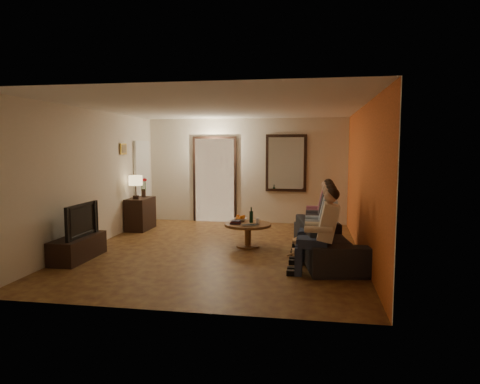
% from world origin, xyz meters
% --- Properties ---
extents(floor, '(5.00, 6.00, 0.01)m').
position_xyz_m(floor, '(0.00, 0.00, 0.00)').
color(floor, '#421B11').
rests_on(floor, ground).
extents(ceiling, '(5.00, 6.00, 0.01)m').
position_xyz_m(ceiling, '(0.00, 0.00, 2.60)').
color(ceiling, white).
rests_on(ceiling, back_wall).
extents(back_wall, '(5.00, 0.02, 2.60)m').
position_xyz_m(back_wall, '(0.00, 3.00, 1.30)').
color(back_wall, beige).
rests_on(back_wall, floor).
extents(front_wall, '(5.00, 0.02, 2.60)m').
position_xyz_m(front_wall, '(0.00, -3.00, 1.30)').
color(front_wall, beige).
rests_on(front_wall, floor).
extents(left_wall, '(0.02, 6.00, 2.60)m').
position_xyz_m(left_wall, '(-2.50, 0.00, 1.30)').
color(left_wall, beige).
rests_on(left_wall, floor).
extents(right_wall, '(0.02, 6.00, 2.60)m').
position_xyz_m(right_wall, '(2.50, 0.00, 1.30)').
color(right_wall, beige).
rests_on(right_wall, floor).
extents(orange_accent, '(0.01, 6.00, 2.60)m').
position_xyz_m(orange_accent, '(2.49, 0.00, 1.30)').
color(orange_accent, '#C05420').
rests_on(orange_accent, right_wall).
extents(kitchen_doorway, '(1.00, 0.06, 2.10)m').
position_xyz_m(kitchen_doorway, '(-0.80, 2.98, 1.05)').
color(kitchen_doorway, '#FFE0A5').
rests_on(kitchen_doorway, floor).
extents(door_trim, '(1.12, 0.04, 2.22)m').
position_xyz_m(door_trim, '(-0.80, 2.97, 1.05)').
color(door_trim, black).
rests_on(door_trim, floor).
extents(fridge_glimpse, '(0.45, 0.03, 1.70)m').
position_xyz_m(fridge_glimpse, '(-0.55, 2.98, 0.90)').
color(fridge_glimpse, silver).
rests_on(fridge_glimpse, floor).
extents(mirror_frame, '(1.00, 0.05, 1.40)m').
position_xyz_m(mirror_frame, '(1.00, 2.96, 1.50)').
color(mirror_frame, black).
rests_on(mirror_frame, back_wall).
extents(mirror_glass, '(0.86, 0.02, 1.26)m').
position_xyz_m(mirror_glass, '(1.00, 2.93, 1.50)').
color(mirror_glass, white).
rests_on(mirror_glass, back_wall).
extents(white_door, '(0.06, 0.85, 2.04)m').
position_xyz_m(white_door, '(-2.46, 2.30, 1.02)').
color(white_door, white).
rests_on(white_door, floor).
extents(framed_art, '(0.03, 0.28, 0.24)m').
position_xyz_m(framed_art, '(-2.47, 1.30, 1.85)').
color(framed_art, '#B28C33').
rests_on(framed_art, left_wall).
extents(art_canvas, '(0.01, 0.22, 0.18)m').
position_xyz_m(art_canvas, '(-2.46, 1.30, 1.85)').
color(art_canvas, brown).
rests_on(art_canvas, left_wall).
extents(dresser, '(0.45, 0.82, 0.73)m').
position_xyz_m(dresser, '(-2.25, 1.63, 0.37)').
color(dresser, black).
rests_on(dresser, floor).
extents(table_lamp, '(0.30, 0.30, 0.54)m').
position_xyz_m(table_lamp, '(-2.25, 1.41, 1.00)').
color(table_lamp, beige).
rests_on(table_lamp, dresser).
extents(flower_vase, '(0.14, 0.14, 0.44)m').
position_xyz_m(flower_vase, '(-2.25, 1.85, 0.95)').
color(flower_vase, '#B1121C').
rests_on(flower_vase, dresser).
extents(tv_stand, '(0.45, 1.17, 0.39)m').
position_xyz_m(tv_stand, '(-2.25, -1.05, 0.20)').
color(tv_stand, black).
rests_on(tv_stand, floor).
extents(tv, '(0.98, 0.13, 0.56)m').
position_xyz_m(tv, '(-2.25, -1.05, 0.67)').
color(tv, black).
rests_on(tv, tv_stand).
extents(sofa, '(2.35, 1.22, 0.66)m').
position_xyz_m(sofa, '(1.91, -0.39, 0.33)').
color(sofa, black).
rests_on(sofa, floor).
extents(person_a, '(0.60, 0.40, 1.20)m').
position_xyz_m(person_a, '(1.81, -1.29, 0.60)').
color(person_a, tan).
rests_on(person_a, sofa).
extents(person_b, '(0.60, 0.40, 1.20)m').
position_xyz_m(person_b, '(1.81, -0.69, 0.60)').
color(person_b, tan).
rests_on(person_b, sofa).
extents(person_c, '(0.60, 0.40, 1.20)m').
position_xyz_m(person_c, '(1.81, -0.09, 0.60)').
color(person_c, tan).
rests_on(person_c, sofa).
extents(person_d, '(0.60, 0.40, 1.20)m').
position_xyz_m(person_d, '(1.81, 0.51, 0.60)').
color(person_d, tan).
rests_on(person_d, sofa).
extents(dog, '(0.60, 0.37, 0.56)m').
position_xyz_m(dog, '(1.57, -0.24, 0.28)').
color(dog, '#9D7948').
rests_on(dog, floor).
extents(coffee_table, '(0.91, 0.91, 0.45)m').
position_xyz_m(coffee_table, '(0.45, 0.33, 0.23)').
color(coffee_table, brown).
rests_on(coffee_table, floor).
extents(bowl, '(0.26, 0.26, 0.06)m').
position_xyz_m(bowl, '(0.27, 0.55, 0.48)').
color(bowl, white).
rests_on(bowl, coffee_table).
extents(oranges, '(0.20, 0.20, 0.08)m').
position_xyz_m(oranges, '(0.27, 0.55, 0.55)').
color(oranges, orange).
rests_on(oranges, bowl).
extents(wine_bottle, '(0.07, 0.07, 0.31)m').
position_xyz_m(wine_bottle, '(0.50, 0.43, 0.60)').
color(wine_bottle, black).
rests_on(wine_bottle, coffee_table).
extents(wine_glass, '(0.06, 0.06, 0.10)m').
position_xyz_m(wine_glass, '(0.63, 0.38, 0.50)').
color(wine_glass, silver).
rests_on(wine_glass, coffee_table).
extents(book_stack, '(0.20, 0.15, 0.07)m').
position_xyz_m(book_stack, '(0.23, 0.23, 0.48)').
color(book_stack, black).
rests_on(book_stack, coffee_table).
extents(laptop, '(0.39, 0.34, 0.03)m').
position_xyz_m(laptop, '(0.55, 0.05, 0.46)').
color(laptop, black).
rests_on(laptop, coffee_table).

